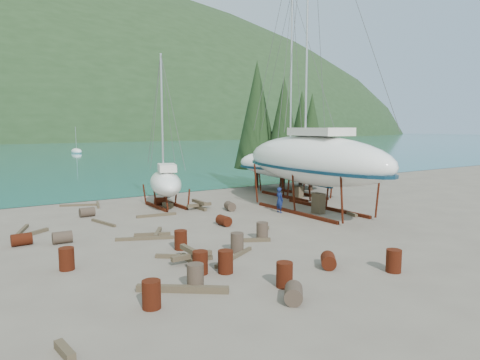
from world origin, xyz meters
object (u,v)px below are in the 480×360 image
large_sailboat_far (294,164)px  small_sailboat_shore (166,182)px  worker (280,200)px  large_sailboat_near (312,159)px

large_sailboat_far → small_sailboat_shore: size_ratio=1.54×
large_sailboat_far → worker: 7.14m
worker → large_sailboat_far: bearing=-48.3°
large_sailboat_far → worker: size_ratio=9.71×
large_sailboat_far → small_sailboat_shore: (-10.53, 1.37, -0.91)m
small_sailboat_shore → worker: size_ratio=6.31×
small_sailboat_shore → worker: bearing=-29.9°
small_sailboat_shore → worker: 8.06m
large_sailboat_far → small_sailboat_shore: 10.65m
large_sailboat_near → large_sailboat_far: 6.41m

